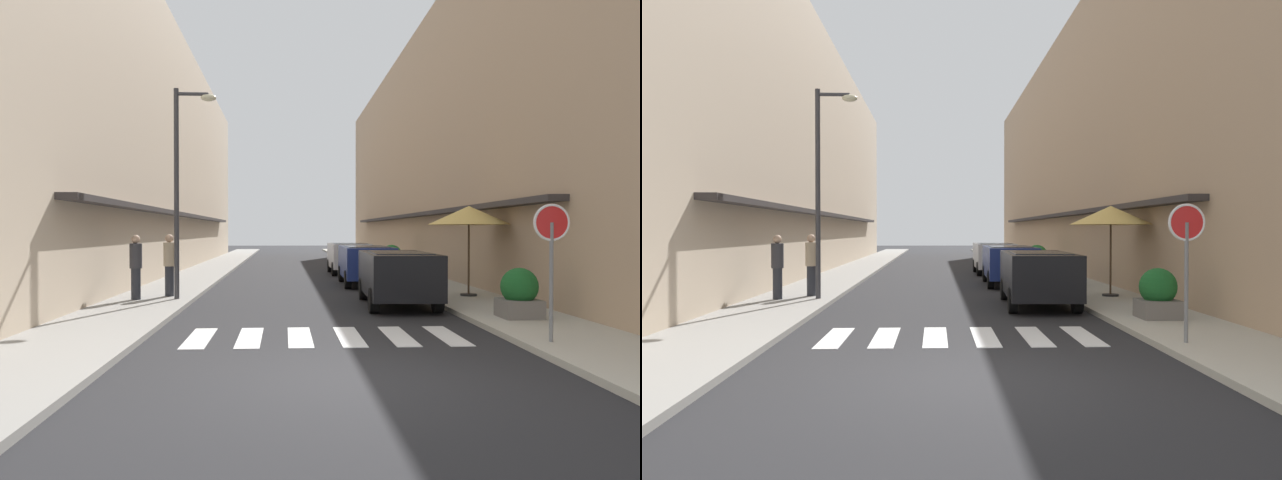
{
  "view_description": "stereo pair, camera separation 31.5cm",
  "coord_description": "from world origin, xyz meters",
  "views": [
    {
      "loc": [
        -0.78,
        -8.09,
        2.03
      ],
      "look_at": [
        0.37,
        10.8,
        1.75
      ],
      "focal_mm": 33.55,
      "sensor_mm": 36.0,
      "label": 1
    },
    {
      "loc": [
        -0.47,
        -8.11,
        2.03
      ],
      "look_at": [
        0.37,
        10.8,
        1.75
      ],
      "focal_mm": 33.55,
      "sensor_mm": 36.0,
      "label": 2
    }
  ],
  "objects": [
    {
      "name": "cafe_umbrella",
      "position": [
        4.69,
        9.25,
        2.49
      ],
      "size": [
        2.4,
        2.4,
        2.66
      ],
      "color": "#262626",
      "rests_on": "sidewalk_right"
    },
    {
      "name": "building_row_left",
      "position": [
        -8.23,
        21.86,
        5.86
      ],
      "size": [
        5.5,
        47.72,
        11.72
      ],
      "color": "#C6B299",
      "rests_on": "ground_plane"
    },
    {
      "name": "planter_corner",
      "position": [
        4.42,
        4.79,
        0.64
      ],
      "size": [
        0.85,
        0.85,
        1.1
      ],
      "color": "slate",
      "rests_on": "sidewalk_right"
    },
    {
      "name": "street_lamp",
      "position": [
        -3.62,
        8.98,
        3.7
      ],
      "size": [
        1.19,
        0.28,
        5.93
      ],
      "color": "#38383D",
      "rests_on": "sidewalk_left"
    },
    {
      "name": "sidewalk_left",
      "position": [
        -4.54,
        20.32,
        0.06
      ],
      "size": [
        2.39,
        71.12,
        0.12
      ],
      "primitive_type": "cube",
      "color": "gray",
      "rests_on": "ground_plane"
    },
    {
      "name": "pedestrian_walking_near",
      "position": [
        -4.9,
        8.84,
        1.08
      ],
      "size": [
        0.34,
        0.34,
        1.8
      ],
      "rotation": [
        0.0,
        0.0,
        2.62
      ],
      "color": "#282B33",
      "rests_on": "sidewalk_left"
    },
    {
      "name": "parked_car_far",
      "position": [
        2.3,
        20.04,
        0.92
      ],
      "size": [
        1.81,
        3.99,
        1.47
      ],
      "color": "silver",
      "rests_on": "ground_plane"
    },
    {
      "name": "planter_far",
      "position": [
        4.35,
        20.06,
        0.73
      ],
      "size": [
        1.04,
        1.04,
        1.26
      ],
      "color": "slate",
      "rests_on": "sidewalk_right"
    },
    {
      "name": "pedestrian_walking_far",
      "position": [
        -4.14,
        9.69,
        1.09
      ],
      "size": [
        0.34,
        0.34,
        1.82
      ],
      "rotation": [
        0.0,
        0.0,
        3.61
      ],
      "color": "#282B33",
      "rests_on": "sidewalk_left"
    },
    {
      "name": "planter_midblock",
      "position": [
        4.42,
        12.76,
        0.68
      ],
      "size": [
        0.76,
        0.76,
        1.11
      ],
      "color": "#4C4C4C",
      "rests_on": "sidewalk_right"
    },
    {
      "name": "parked_car_mid",
      "position": [
        2.3,
        14.21,
        0.92
      ],
      "size": [
        1.89,
        4.44,
        1.47
      ],
      "color": "navy",
      "rests_on": "ground_plane"
    },
    {
      "name": "sidewalk_right",
      "position": [
        4.54,
        20.32,
        0.06
      ],
      "size": [
        2.39,
        71.12,
        0.12
      ],
      "primitive_type": "cube",
      "color": "#ADA899",
      "rests_on": "ground_plane"
    },
    {
      "name": "round_street_sign",
      "position": [
        3.83,
        1.93,
        1.94
      ],
      "size": [
        0.65,
        0.07,
        2.39
      ],
      "color": "slate",
      "rests_on": "sidewalk_right"
    },
    {
      "name": "ground_plane",
      "position": [
        0.0,
        20.32,
        0.0
      ],
      "size": [
        111.76,
        111.76,
        0.0
      ],
      "primitive_type": "plane",
      "color": "#232326"
    },
    {
      "name": "parked_car_near",
      "position": [
        2.3,
        7.9,
        0.92
      ],
      "size": [
        1.97,
        4.47,
        1.47
      ],
      "color": "black",
      "rests_on": "ground_plane"
    },
    {
      "name": "crosswalk",
      "position": [
        -0.0,
        3.29,
        0.01
      ],
      "size": [
        5.2,
        2.2,
        0.01
      ],
      "color": "silver",
      "rests_on": "ground_plane"
    },
    {
      "name": "building_row_right",
      "position": [
        8.23,
        21.86,
        5.96
      ],
      "size": [
        5.5,
        47.72,
        11.93
      ],
      "color": "tan",
      "rests_on": "ground_plane"
    }
  ]
}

